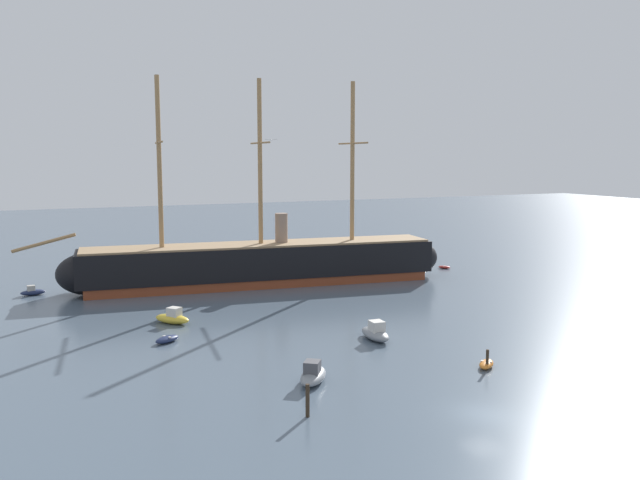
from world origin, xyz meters
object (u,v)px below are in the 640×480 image
at_px(tall_ship, 261,263).
at_px(dinghy_foreground_right, 486,364).
at_px(mooring_piling_left_pair, 308,401).
at_px(mooring_piling_nearest, 487,360).
at_px(motorboat_alongside_bow, 173,318).
at_px(dinghy_far_right, 444,267).
at_px(motorboat_foreground_left, 313,375).
at_px(motorboat_near_centre, 375,333).
at_px(dinghy_mid_left, 167,339).
at_px(seagull_in_flight, 271,140).
at_px(motorboat_far_left, 33,292).
at_px(motorboat_distant_centre, 243,267).

bearing_deg(tall_ship, dinghy_foreground_right, -82.53).
relative_size(tall_ship, mooring_piling_left_pair, 24.91).
bearing_deg(mooring_piling_nearest, motorboat_alongside_bow, 128.38).
distance_m(dinghy_far_right, mooring_piling_left_pair, 63.83).
relative_size(motorboat_alongside_bow, mooring_piling_left_pair, 1.87).
distance_m(motorboat_foreground_left, dinghy_far_right, 57.09).
height_order(motorboat_foreground_left, mooring_piling_nearest, motorboat_foreground_left).
bearing_deg(dinghy_foreground_right, mooring_piling_left_pair, -168.40).
height_order(motorboat_near_centre, dinghy_far_right, motorboat_near_centre).
height_order(motorboat_foreground_left, motorboat_alongside_bow, motorboat_foreground_left).
height_order(dinghy_foreground_right, dinghy_mid_left, dinghy_mid_left).
height_order(motorboat_alongside_bow, seagull_in_flight, seagull_in_flight).
distance_m(dinghy_foreground_right, seagull_in_flight, 29.03).
height_order(motorboat_foreground_left, mooring_piling_left_pair, mooring_piling_left_pair).
height_order(motorboat_foreground_left, motorboat_far_left, motorboat_foreground_left).
xyz_separation_m(dinghy_foreground_right, motorboat_near_centre, (-4.49, 11.47, 0.38)).
xyz_separation_m(motorboat_alongside_bow, dinghy_far_right, (46.63, 17.05, -0.39)).
distance_m(dinghy_mid_left, seagull_in_flight, 21.83).
distance_m(mooring_piling_left_pair, seagull_in_flight, 28.50).
xyz_separation_m(motorboat_near_centre, motorboat_distant_centre, (0.00, 42.87, -0.05)).
bearing_deg(dinghy_far_right, seagull_in_flight, -146.30).
height_order(motorboat_alongside_bow, mooring_piling_nearest, motorboat_alongside_bow).
height_order(dinghy_far_right, mooring_piling_left_pair, mooring_piling_left_pair).
relative_size(mooring_piling_nearest, seagull_in_flight, 1.47).
bearing_deg(tall_ship, motorboat_far_left, 169.55).
bearing_deg(motorboat_foreground_left, mooring_piling_left_pair, -116.53).
relative_size(dinghy_far_right, mooring_piling_left_pair, 0.87).
relative_size(dinghy_foreground_right, dinghy_far_right, 1.30).
bearing_deg(motorboat_alongside_bow, motorboat_far_left, 121.59).
xyz_separation_m(dinghy_foreground_right, dinghy_far_right, (25.26, 43.01, -0.07)).
bearing_deg(motorboat_foreground_left, dinghy_far_right, 45.09).
bearing_deg(motorboat_near_centre, dinghy_mid_left, 158.77).
distance_m(motorboat_far_left, seagull_in_flight, 41.98).
distance_m(motorboat_alongside_bow, dinghy_far_right, 49.65).
bearing_deg(mooring_piling_nearest, dinghy_foreground_right, 57.13).
height_order(tall_ship, motorboat_far_left, tall_ship).
height_order(motorboat_far_left, seagull_in_flight, seagull_in_flight).
height_order(tall_ship, mooring_piling_left_pair, tall_ship).
bearing_deg(mooring_piling_nearest, dinghy_mid_left, 139.93).
bearing_deg(seagull_in_flight, motorboat_alongside_bow, 134.59).
bearing_deg(motorboat_foreground_left, dinghy_mid_left, 117.22).
height_order(motorboat_near_centre, mooring_piling_nearest, motorboat_near_centre).
xyz_separation_m(motorboat_far_left, motorboat_distant_centre, (30.34, 6.48, 0.19)).
height_order(tall_ship, dinghy_mid_left, tall_ship).
relative_size(tall_ship, dinghy_far_right, 28.74).
bearing_deg(dinghy_far_right, motorboat_alongside_bow, -159.91).
relative_size(tall_ship, mooring_piling_nearest, 33.12).
bearing_deg(tall_ship, motorboat_near_centre, -88.02).
distance_m(motorboat_far_left, dinghy_far_right, 60.29).
height_order(motorboat_far_left, mooring_piling_nearest, mooring_piling_nearest).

